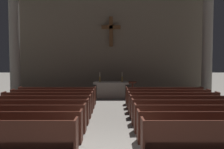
{
  "coord_description": "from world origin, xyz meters",
  "views": [
    {
      "loc": [
        0.07,
        -6.33,
        2.43
      ],
      "look_at": [
        0.0,
        8.64,
        1.53
      ],
      "focal_mm": 41.08,
      "sensor_mm": 36.0,
      "label": 1
    }
  ],
  "objects_px": {
    "pew_right_row_6": "(174,102)",
    "pew_left_row_6": "(49,102)",
    "pew_left_row_8": "(59,96)",
    "candlestick_right": "(123,79)",
    "pew_left_row_5": "(43,106)",
    "column_left_third": "(16,44)",
    "pew_left_row_4": "(35,112)",
    "pew_right_row_8": "(165,96)",
    "altar": "(112,89)",
    "pew_left_row_3": "(25,118)",
    "pew_right_row_4": "(188,112)",
    "pew_left_row_2": "(13,126)",
    "lectern": "(134,91)",
    "pew_right_row_3": "(197,118)",
    "pew_right_row_7": "(169,99)",
    "column_right_third": "(209,44)",
    "candlestick_left": "(101,79)",
    "pew_right_row_5": "(180,106)",
    "pew_left_row_7": "(54,99)"
  },
  "relations": [
    {
      "from": "altar",
      "to": "pew_left_row_3",
      "type": "bearing_deg",
      "value": -110.43
    },
    {
      "from": "pew_right_row_8",
      "to": "column_right_third",
      "type": "relative_size",
      "value": 0.59
    },
    {
      "from": "column_right_third",
      "to": "candlestick_right",
      "type": "height_order",
      "value": "column_right_third"
    },
    {
      "from": "pew_right_row_8",
      "to": "column_right_third",
      "type": "xyz_separation_m",
      "value": [
        3.18,
        2.44,
        2.88
      ]
    },
    {
      "from": "pew_right_row_6",
      "to": "altar",
      "type": "height_order",
      "value": "altar"
    },
    {
      "from": "pew_left_row_4",
      "to": "pew_right_row_7",
      "type": "relative_size",
      "value": 1.0
    },
    {
      "from": "pew_left_row_3",
      "to": "pew_left_row_4",
      "type": "relative_size",
      "value": 1.0
    },
    {
      "from": "pew_left_row_8",
      "to": "pew_left_row_6",
      "type": "bearing_deg",
      "value": -90.0
    },
    {
      "from": "pew_left_row_4",
      "to": "pew_left_row_7",
      "type": "height_order",
      "value": "same"
    },
    {
      "from": "pew_left_row_8",
      "to": "candlestick_right",
      "type": "bearing_deg",
      "value": 34.15
    },
    {
      "from": "column_right_third",
      "to": "pew_right_row_3",
      "type": "bearing_deg",
      "value": -112.46
    },
    {
      "from": "pew_left_row_4",
      "to": "pew_right_row_7",
      "type": "height_order",
      "value": "same"
    },
    {
      "from": "lectern",
      "to": "candlestick_right",
      "type": "bearing_deg",
      "value": 115.24
    },
    {
      "from": "pew_left_row_2",
      "to": "pew_left_row_5",
      "type": "relative_size",
      "value": 1.0
    },
    {
      "from": "pew_right_row_7",
      "to": "column_left_third",
      "type": "xyz_separation_m",
      "value": [
        -8.88,
        3.49,
        2.88
      ]
    },
    {
      "from": "pew_left_row_2",
      "to": "column_left_third",
      "type": "distance_m",
      "value": 9.73
    },
    {
      "from": "pew_right_row_6",
      "to": "altar",
      "type": "xyz_separation_m",
      "value": [
        -2.85,
        4.5,
        0.06
      ]
    },
    {
      "from": "pew_left_row_2",
      "to": "pew_right_row_4",
      "type": "height_order",
      "value": "same"
    },
    {
      "from": "pew_left_row_3",
      "to": "candlestick_left",
      "type": "bearing_deg",
      "value": 74.3
    },
    {
      "from": "pew_left_row_7",
      "to": "altar",
      "type": "distance_m",
      "value": 4.48
    },
    {
      "from": "pew_left_row_3",
      "to": "candlestick_left",
      "type": "relative_size",
      "value": 6.83
    },
    {
      "from": "pew_left_row_2",
      "to": "column_left_third",
      "type": "xyz_separation_m",
      "value": [
        -3.18,
        8.73,
        2.88
      ]
    },
    {
      "from": "pew_right_row_3",
      "to": "altar",
      "type": "bearing_deg",
      "value": 110.43
    },
    {
      "from": "pew_left_row_7",
      "to": "pew_right_row_4",
      "type": "xyz_separation_m",
      "value": [
        5.7,
        -3.14,
        0.0
      ]
    },
    {
      "from": "pew_right_row_3",
      "to": "pew_right_row_4",
      "type": "distance_m",
      "value": 1.05
    },
    {
      "from": "altar",
      "to": "pew_left_row_5",
      "type": "bearing_deg",
      "value": -117.17
    },
    {
      "from": "pew_left_row_6",
      "to": "candlestick_right",
      "type": "relative_size",
      "value": 6.83
    },
    {
      "from": "pew_left_row_4",
      "to": "pew_left_row_7",
      "type": "bearing_deg",
      "value": 90.0
    },
    {
      "from": "pew_right_row_6",
      "to": "pew_left_row_6",
      "type": "bearing_deg",
      "value": 180.0
    },
    {
      "from": "pew_right_row_5",
      "to": "candlestick_left",
      "type": "relative_size",
      "value": 6.83
    },
    {
      "from": "pew_left_row_5",
      "to": "pew_right_row_8",
      "type": "xyz_separation_m",
      "value": [
        5.7,
        3.14,
        0.0
      ]
    },
    {
      "from": "pew_left_row_4",
      "to": "candlestick_right",
      "type": "distance_m",
      "value": 7.53
    },
    {
      "from": "pew_right_row_3",
      "to": "pew_right_row_7",
      "type": "height_order",
      "value": "same"
    },
    {
      "from": "pew_left_row_5",
      "to": "pew_left_row_6",
      "type": "relative_size",
      "value": 1.0
    },
    {
      "from": "pew_left_row_2",
      "to": "column_left_third",
      "type": "relative_size",
      "value": 0.59
    },
    {
      "from": "pew_left_row_2",
      "to": "pew_right_row_3",
      "type": "xyz_separation_m",
      "value": [
        5.7,
        1.05,
        0.0
      ]
    },
    {
      "from": "column_left_third",
      "to": "pew_right_row_4",
      "type": "bearing_deg",
      "value": -36.79
    },
    {
      "from": "pew_right_row_6",
      "to": "candlestick_right",
      "type": "distance_m",
      "value": 5.04
    },
    {
      "from": "pew_left_row_4",
      "to": "altar",
      "type": "distance_m",
      "value": 7.19
    },
    {
      "from": "pew_left_row_4",
      "to": "pew_right_row_8",
      "type": "xyz_separation_m",
      "value": [
        5.7,
        4.19,
        0.0
      ]
    },
    {
      "from": "pew_left_row_6",
      "to": "column_right_third",
      "type": "distance_m",
      "value": 10.38
    },
    {
      "from": "pew_right_row_8",
      "to": "pew_right_row_3",
      "type": "bearing_deg",
      "value": -90.0
    },
    {
      "from": "pew_left_row_7",
      "to": "column_right_third",
      "type": "xyz_separation_m",
      "value": [
        8.88,
        3.49,
        2.88
      ]
    },
    {
      "from": "pew_left_row_6",
      "to": "lectern",
      "type": "height_order",
      "value": "lectern"
    },
    {
      "from": "pew_left_row_5",
      "to": "pew_left_row_2",
      "type": "bearing_deg",
      "value": -90.0
    },
    {
      "from": "pew_right_row_4",
      "to": "pew_right_row_6",
      "type": "height_order",
      "value": "same"
    },
    {
      "from": "pew_left_row_5",
      "to": "column_left_third",
      "type": "relative_size",
      "value": 0.59
    },
    {
      "from": "pew_left_row_2",
      "to": "pew_right_row_5",
      "type": "height_order",
      "value": "same"
    },
    {
      "from": "pew_left_row_4",
      "to": "pew_right_row_4",
      "type": "xyz_separation_m",
      "value": [
        5.7,
        0.0,
        0.0
      ]
    },
    {
      "from": "pew_right_row_3",
      "to": "pew_right_row_6",
      "type": "xyz_separation_m",
      "value": [
        0.0,
        3.14,
        0.0
      ]
    }
  ]
}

